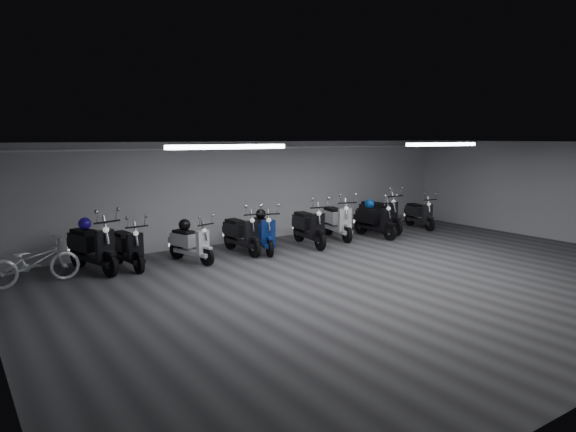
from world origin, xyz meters
TOP-DOWN VIEW (x-y plane):
  - floor at (0.00, 0.00)m, footprint 14.00×10.00m
  - ceiling at (0.00, 0.00)m, footprint 14.00×10.00m
  - back_wall at (0.00, 5.00)m, footprint 14.00×0.01m
  - right_wall at (7.00, 0.00)m, footprint 0.01×10.00m
  - fluor_strip_left at (-3.00, 1.00)m, footprint 2.40×0.18m
  - fluor_strip_right at (3.00, 1.00)m, footprint 2.40×0.18m
  - conduit at (0.00, 4.92)m, footprint 13.60×0.05m
  - scooter_0 at (-4.85, 3.86)m, footprint 1.18×2.07m
  - scooter_1 at (-4.13, 3.74)m, footprint 0.74×1.76m
  - scooter_2 at (-2.72, 3.48)m, footprint 0.98×1.68m
  - scooter_3 at (-1.27, 3.66)m, footprint 0.65×1.80m
  - scooter_4 at (-0.74, 3.48)m, footprint 1.06×1.86m
  - scooter_5 at (0.68, 3.43)m, footprint 0.92×1.95m
  - scooter_6 at (1.94, 3.76)m, footprint 1.04×1.96m
  - scooter_7 at (3.00, 3.31)m, footprint 0.64×1.80m
  - scooter_8 at (3.63, 3.77)m, footprint 0.67×1.99m
  - scooter_9 at (5.24, 3.61)m, footprint 0.93×1.73m
  - bicycle at (-6.06, 3.53)m, footprint 1.78×0.75m
  - helmet_0 at (-2.79, 3.69)m, footprint 0.28×0.28m
  - helmet_1 at (-4.92, 4.12)m, footprint 0.28×0.28m
  - helmet_2 at (2.99, 3.56)m, footprint 0.29×0.29m
  - helmet_3 at (-0.67, 3.72)m, footprint 0.27×0.27m

SIDE VIEW (x-z plane):
  - floor at x=0.00m, z-range -0.01..0.00m
  - bicycle at x=-6.06m, z-range 0.00..1.12m
  - scooter_2 at x=-2.72m, z-range 0.00..1.19m
  - scooter_9 at x=5.24m, z-range 0.00..1.23m
  - scooter_1 at x=-4.13m, z-range 0.00..1.27m
  - scooter_4 at x=-0.74m, z-range 0.00..1.32m
  - scooter_3 at x=-1.27m, z-range 0.00..1.33m
  - scooter_7 at x=3.00m, z-range 0.00..1.33m
  - scooter_6 at x=1.94m, z-range 0.00..1.39m
  - scooter_5 at x=0.68m, z-range 0.00..1.40m
  - scooter_0 at x=-4.85m, z-range 0.00..1.46m
  - scooter_8 at x=3.63m, z-range 0.00..1.48m
  - helmet_0 at x=-2.79m, z-range 0.73..1.01m
  - helmet_3 at x=-0.67m, z-range 0.82..1.08m
  - helmet_2 at x=2.99m, z-range 0.82..1.11m
  - helmet_1 at x=-4.92m, z-range 0.91..1.18m
  - back_wall at x=0.00m, z-range 0.00..2.80m
  - right_wall at x=7.00m, z-range 0.00..2.80m
  - conduit at x=0.00m, z-range 2.59..2.65m
  - fluor_strip_left at x=-3.00m, z-range 2.70..2.78m
  - fluor_strip_right at x=3.00m, z-range 2.70..2.78m
  - ceiling at x=0.00m, z-range 2.80..2.81m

